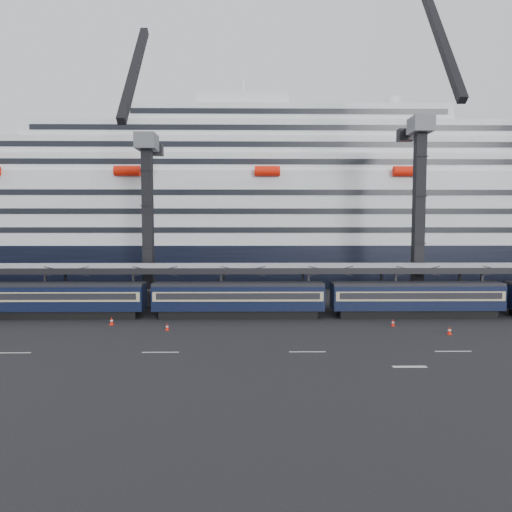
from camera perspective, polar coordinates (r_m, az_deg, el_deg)
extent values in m
plane|color=black|center=(42.42, 8.48, -10.28)|extent=(260.00, 260.00, 0.00)
cube|color=beige|center=(42.67, -28.16, -10.62)|extent=(3.00, 0.15, 0.02)
cube|color=beige|center=(38.73, -11.86, -11.70)|extent=(3.00, 0.15, 0.02)
cube|color=beige|center=(38.31, 6.44, -11.81)|extent=(3.00, 0.15, 0.02)
cube|color=beige|center=(41.51, 23.42, -10.87)|extent=(3.00, 0.15, 0.02)
cube|color=beige|center=(36.13, 18.64, -12.98)|extent=(2.50, 0.40, 0.02)
cube|color=black|center=(55.79, -23.35, -6.64)|extent=(17.48, 2.40, 0.90)
cube|color=black|center=(55.50, -23.40, -4.81)|extent=(19.00, 2.80, 2.70)
cube|color=tan|center=(55.46, -23.41, -4.50)|extent=(18.62, 2.92, 1.05)
cube|color=black|center=(55.45, -23.41, -4.45)|extent=(17.86, 2.98, 0.70)
cube|color=black|center=(55.30, -23.44, -3.27)|extent=(19.00, 2.50, 0.35)
cube|color=black|center=(51.56, -2.20, -7.16)|extent=(17.48, 2.40, 0.90)
cube|color=black|center=(51.25, -2.21, -5.19)|extent=(19.00, 2.80, 2.70)
cube|color=tan|center=(51.20, -2.21, -4.86)|extent=(18.62, 2.92, 1.05)
cube|color=black|center=(51.19, -2.21, -4.80)|extent=(17.86, 2.98, 0.70)
cube|color=black|center=(51.03, -2.21, -3.53)|extent=(19.00, 2.50, 0.35)
cube|color=black|center=(54.82, 19.35, -6.72)|extent=(17.48, 2.40, 0.90)
cube|color=black|center=(54.52, 19.39, -4.86)|extent=(19.00, 2.80, 2.70)
cube|color=tan|center=(54.47, 19.40, -4.55)|extent=(18.62, 2.92, 1.05)
cube|color=black|center=(54.47, 19.40, -4.50)|extent=(17.86, 2.98, 0.70)
cube|color=black|center=(54.31, 19.43, -3.29)|extent=(19.00, 2.50, 0.35)
cube|color=gray|center=(55.20, 6.23, -1.25)|extent=(130.00, 6.00, 0.25)
cube|color=black|center=(52.27, 6.62, -1.88)|extent=(130.00, 0.25, 0.70)
cube|color=black|center=(58.20, 5.87, -1.28)|extent=(130.00, 0.25, 0.70)
cube|color=black|center=(57.32, -24.80, -4.12)|extent=(0.25, 0.25, 5.40)
cube|color=black|center=(62.42, -22.70, -3.43)|extent=(0.25, 0.25, 5.40)
cube|color=black|center=(54.02, -15.04, -4.37)|extent=(0.25, 0.25, 5.40)
cube|color=black|center=(59.41, -13.70, -3.59)|extent=(0.25, 0.25, 5.40)
cube|color=black|center=(52.45, -4.36, -4.49)|extent=(0.25, 0.25, 5.40)
cube|color=black|center=(57.99, -4.01, -3.67)|extent=(0.25, 0.25, 5.40)
cube|color=black|center=(52.77, 6.57, -4.45)|extent=(0.25, 0.25, 5.40)
cube|color=black|center=(58.27, 5.88, -3.65)|extent=(0.25, 0.25, 5.40)
cube|color=black|center=(54.93, 17.01, -4.27)|extent=(0.25, 0.25, 5.40)
cube|color=black|center=(60.24, 15.39, -3.52)|extent=(0.25, 0.25, 5.40)
cube|color=black|center=(58.74, 26.36, -3.98)|extent=(0.25, 0.25, 5.40)
cube|color=black|center=(63.73, 24.07, -3.32)|extent=(0.25, 0.25, 5.40)
cube|color=black|center=(87.10, 3.69, -0.57)|extent=(200.00, 28.00, 7.00)
cube|color=silver|center=(86.86, 3.71, 5.69)|extent=(190.00, 26.88, 12.00)
cube|color=silver|center=(87.41, 3.74, 10.61)|extent=(160.00, 24.64, 3.00)
cube|color=black|center=(75.18, 4.48, 11.69)|extent=(153.60, 0.12, 0.90)
cube|color=silver|center=(87.80, 3.75, 12.55)|extent=(124.00, 21.84, 3.00)
cube|color=black|center=(77.01, 4.39, 13.76)|extent=(119.04, 0.12, 0.90)
cube|color=silver|center=(88.30, 3.75, 14.48)|extent=(90.00, 19.04, 3.00)
cube|color=black|center=(78.94, 4.31, 15.73)|extent=(86.40, 0.12, 0.90)
cube|color=silver|center=(88.90, 3.76, 16.38)|extent=(56.00, 16.24, 3.00)
cube|color=black|center=(80.96, 4.23, 17.61)|extent=(53.76, 0.12, 0.90)
cube|color=silver|center=(89.23, -1.62, 17.99)|extent=(16.00, 12.00, 2.50)
cylinder|color=silver|center=(93.23, 16.73, 17.53)|extent=(2.80, 2.80, 3.00)
cylinder|color=#FC1B07|center=(75.53, -15.79, 10.21)|extent=(4.00, 1.60, 1.60)
cylinder|color=#FC1B07|center=(73.06, 1.41, 10.58)|extent=(4.00, 1.60, 1.60)
cylinder|color=#FC1B07|center=(77.06, 18.25, 10.04)|extent=(4.00, 1.60, 1.60)
cube|color=#4D4F54|center=(61.77, -13.22, -4.89)|extent=(4.50, 4.50, 2.00)
cube|color=black|center=(61.05, -13.37, 4.43)|extent=(1.30, 1.30, 18.00)
cube|color=#4D4F54|center=(61.96, -13.52, 13.71)|extent=(2.60, 3.20, 2.00)
cube|color=black|center=(58.11, -15.00, 21.36)|extent=(0.90, 12.26, 14.37)
cube|color=black|center=(64.38, -13.01, 13.35)|extent=(0.90, 5.04, 0.90)
cube|color=black|center=(66.79, -12.54, 12.84)|extent=(2.20, 1.60, 1.60)
cube|color=#4D4F54|center=(63.15, 19.43, -4.82)|extent=(4.50, 4.50, 2.00)
cube|color=black|center=(62.46, 19.67, 5.21)|extent=(1.30, 1.30, 20.00)
cube|color=#4D4F54|center=(63.70, 19.91, 15.15)|extent=(2.60, 3.20, 2.00)
cube|color=black|center=(60.76, 22.18, 23.69)|extent=(0.90, 12.21, 16.90)
cube|color=black|center=(66.28, 19.03, 14.72)|extent=(0.90, 5.60, 0.90)
cube|color=black|center=(68.85, 18.22, 14.15)|extent=(2.20, 1.60, 1.60)
cube|color=#FC1B07|center=(50.08, -17.59, -8.18)|extent=(0.42, 0.42, 0.04)
cone|color=#FC1B07|center=(50.00, -17.60, -7.71)|extent=(0.36, 0.36, 0.80)
cylinder|color=white|center=(50.00, -17.60, -7.71)|extent=(0.30, 0.30, 0.13)
cube|color=#FC1B07|center=(46.27, -11.04, -9.08)|extent=(0.35, 0.35, 0.04)
cone|color=#FC1B07|center=(46.19, -11.04, -8.66)|extent=(0.30, 0.30, 0.66)
cylinder|color=white|center=(46.19, -11.04, -8.66)|extent=(0.25, 0.25, 0.11)
cube|color=#FC1B07|center=(49.32, 16.74, -8.36)|extent=(0.36, 0.36, 0.04)
cone|color=#FC1B07|center=(49.25, 16.75, -7.95)|extent=(0.30, 0.30, 0.68)
cylinder|color=white|center=(49.25, 16.75, -7.95)|extent=(0.25, 0.25, 0.11)
cube|color=#FC1B07|center=(47.48, 23.02, -8.99)|extent=(0.39, 0.39, 0.04)
cone|color=#FC1B07|center=(47.39, 23.04, -8.52)|extent=(0.33, 0.33, 0.75)
cylinder|color=white|center=(47.39, 23.04, -8.52)|extent=(0.28, 0.28, 0.12)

